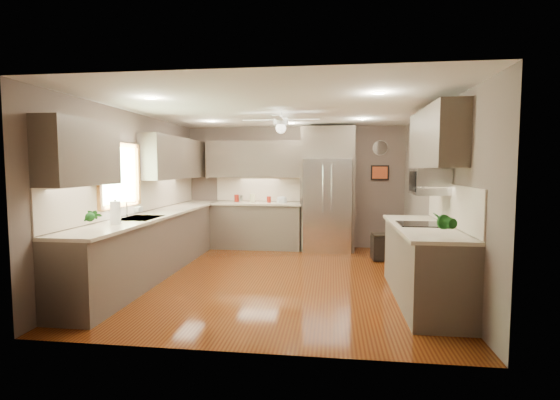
% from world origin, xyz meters
% --- Properties ---
extents(floor, '(5.00, 5.00, 0.00)m').
position_xyz_m(floor, '(0.00, 0.00, 0.00)').
color(floor, '#4B1B0A').
rests_on(floor, ground).
extents(ceiling, '(5.00, 5.00, 0.00)m').
position_xyz_m(ceiling, '(0.00, 0.00, 2.50)').
color(ceiling, white).
rests_on(ceiling, ground).
extents(wall_back, '(4.50, 0.00, 4.50)m').
position_xyz_m(wall_back, '(0.00, 2.50, 1.25)').
color(wall_back, '#66564E').
rests_on(wall_back, ground).
extents(wall_front, '(4.50, 0.00, 4.50)m').
position_xyz_m(wall_front, '(0.00, -2.50, 1.25)').
color(wall_front, '#66564E').
rests_on(wall_front, ground).
extents(wall_left, '(0.00, 5.00, 5.00)m').
position_xyz_m(wall_left, '(-2.25, 0.00, 1.25)').
color(wall_left, '#66564E').
rests_on(wall_left, ground).
extents(wall_right, '(0.00, 5.00, 5.00)m').
position_xyz_m(wall_right, '(2.25, 0.00, 1.25)').
color(wall_right, '#66564E').
rests_on(wall_right, ground).
extents(canister_a, '(0.10, 0.10, 0.15)m').
position_xyz_m(canister_a, '(-1.17, 2.25, 1.02)').
color(canister_a, maroon).
rests_on(canister_a, back_run).
extents(canister_b, '(0.11, 0.11, 0.15)m').
position_xyz_m(canister_b, '(-1.08, 2.22, 1.01)').
color(canister_b, silver).
rests_on(canister_b, back_run).
extents(canister_c, '(0.13, 0.13, 0.17)m').
position_xyz_m(canister_c, '(-0.83, 2.21, 1.03)').
color(canister_c, beige).
rests_on(canister_c, back_run).
extents(canister_d, '(0.11, 0.11, 0.13)m').
position_xyz_m(canister_d, '(-0.49, 2.22, 1.00)').
color(canister_d, maroon).
rests_on(canister_d, back_run).
extents(soap_bottle, '(0.09, 0.09, 0.18)m').
position_xyz_m(soap_bottle, '(-2.08, -0.21, 1.03)').
color(soap_bottle, white).
rests_on(soap_bottle, left_run).
extents(potted_plant_left, '(0.20, 0.16, 0.33)m').
position_xyz_m(potted_plant_left, '(-1.94, -1.67, 1.11)').
color(potted_plant_left, '#164F17').
rests_on(potted_plant_left, left_run).
extents(potted_plant_right, '(0.24, 0.22, 0.35)m').
position_xyz_m(potted_plant_right, '(1.92, -1.70, 1.11)').
color(potted_plant_right, '#164F17').
rests_on(potted_plant_right, right_run).
extents(bowl, '(0.24, 0.24, 0.05)m').
position_xyz_m(bowl, '(-0.22, 2.17, 0.97)').
color(bowl, beige).
rests_on(bowl, back_run).
extents(left_run, '(0.65, 4.70, 1.45)m').
position_xyz_m(left_run, '(-1.95, 0.15, 0.48)').
color(left_run, brown).
rests_on(left_run, ground).
extents(back_run, '(1.85, 0.65, 1.45)m').
position_xyz_m(back_run, '(-0.72, 2.20, 0.48)').
color(back_run, brown).
rests_on(back_run, ground).
extents(uppers, '(4.50, 4.70, 0.95)m').
position_xyz_m(uppers, '(-0.74, 0.71, 1.87)').
color(uppers, brown).
rests_on(uppers, wall_left).
extents(window, '(0.05, 1.12, 0.92)m').
position_xyz_m(window, '(-2.22, -0.50, 1.55)').
color(window, '#BFF2B2').
rests_on(window, wall_left).
extents(sink, '(0.50, 0.70, 0.32)m').
position_xyz_m(sink, '(-1.93, -0.50, 0.91)').
color(sink, silver).
rests_on(sink, left_run).
extents(refrigerator, '(1.06, 0.75, 2.45)m').
position_xyz_m(refrigerator, '(0.70, 2.16, 1.19)').
color(refrigerator, silver).
rests_on(refrigerator, ground).
extents(right_run, '(0.70, 2.20, 1.45)m').
position_xyz_m(right_run, '(1.93, -0.80, 0.48)').
color(right_run, brown).
rests_on(right_run, ground).
extents(microwave, '(0.43, 0.55, 0.34)m').
position_xyz_m(microwave, '(2.03, -0.55, 1.48)').
color(microwave, silver).
rests_on(microwave, wall_right).
extents(ceiling_fan, '(1.18, 1.18, 0.32)m').
position_xyz_m(ceiling_fan, '(-0.00, 0.30, 2.33)').
color(ceiling_fan, white).
rests_on(ceiling_fan, ceiling).
extents(recessed_lights, '(2.84, 3.14, 0.01)m').
position_xyz_m(recessed_lights, '(-0.04, 0.40, 2.49)').
color(recessed_lights, white).
rests_on(recessed_lights, ceiling).
extents(wall_clock, '(0.30, 0.03, 0.30)m').
position_xyz_m(wall_clock, '(1.75, 2.48, 2.05)').
color(wall_clock, white).
rests_on(wall_clock, wall_back).
extents(framed_print, '(0.36, 0.03, 0.30)m').
position_xyz_m(framed_print, '(1.75, 2.48, 1.55)').
color(framed_print, black).
rests_on(framed_print, wall_back).
extents(stool, '(0.40, 0.40, 0.46)m').
position_xyz_m(stool, '(1.70, 1.37, 0.24)').
color(stool, black).
rests_on(stool, ground).
extents(paper_towel, '(0.13, 0.13, 0.32)m').
position_xyz_m(paper_towel, '(-1.93, -1.15, 1.08)').
color(paper_towel, white).
rests_on(paper_towel, left_run).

